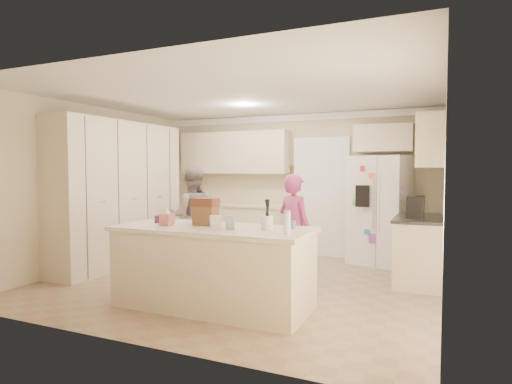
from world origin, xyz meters
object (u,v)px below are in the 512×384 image
at_px(utensil_crock, 267,223).
at_px(dollhouse_body, 206,216).
at_px(island_base, 213,269).
at_px(teen_girl, 294,228).
at_px(coffee_maker, 415,207).
at_px(teen_boy, 192,217).
at_px(tissue_box, 167,219).
at_px(refrigerator, 379,210).

relative_size(utensil_crock, dollhouse_body, 0.58).
xyz_separation_m(island_base, teen_girl, (0.49, 1.44, 0.32)).
bearing_deg(coffee_maker, teen_boy, -176.69).
xyz_separation_m(utensil_crock, teen_boy, (-2.00, 1.65, -0.19)).
relative_size(utensil_crock, teen_girl, 0.10).
relative_size(tissue_box, teen_girl, 0.09).
height_order(refrigerator, island_base, refrigerator).
bearing_deg(island_base, refrigerator, 65.25).
distance_m(coffee_maker, utensil_crock, 2.32).
height_order(refrigerator, dollhouse_body, refrigerator).
bearing_deg(refrigerator, tissue_box, -107.11).
bearing_deg(teen_boy, utensil_crock, 105.86).
height_order(island_base, teen_boy, teen_boy).
xyz_separation_m(refrigerator, teen_boy, (-2.78, -1.38, -0.09)).
bearing_deg(teen_girl, dollhouse_body, 89.08).
bearing_deg(dollhouse_body, island_base, -33.69).
bearing_deg(refrigerator, dollhouse_body, -103.12).
bearing_deg(utensil_crock, teen_girl, 96.46).
bearing_deg(coffee_maker, dollhouse_body, -140.71).
bearing_deg(coffee_maker, island_base, -137.17).
distance_m(tissue_box, teen_boy, 1.98).
relative_size(refrigerator, tissue_box, 12.86).
height_order(utensil_crock, teen_girl, teen_girl).
xyz_separation_m(tissue_box, teen_girl, (1.04, 1.54, -0.24)).
relative_size(refrigerator, coffee_maker, 6.00).
relative_size(tissue_box, dollhouse_body, 0.54).
bearing_deg(tissue_box, teen_girl, 55.95).
height_order(dollhouse_body, teen_boy, teen_boy).
distance_m(tissue_box, dollhouse_body, 0.45).
bearing_deg(utensil_crock, tissue_box, -172.87).
relative_size(dollhouse_body, teen_boy, 0.16).
height_order(island_base, dollhouse_body, dollhouse_body).
bearing_deg(dollhouse_body, teen_girl, 64.43).
relative_size(dollhouse_body, teen_girl, 0.17).
xyz_separation_m(coffee_maker, teen_boy, (-3.40, -0.20, -0.26)).
distance_m(tissue_box, teen_girl, 1.88).
relative_size(refrigerator, island_base, 0.82).
bearing_deg(tissue_box, island_base, 10.30).
bearing_deg(utensil_crock, island_base, -175.60).
xyz_separation_m(refrigerator, teen_girl, (-0.93, -1.65, -0.14)).
height_order(coffee_maker, dollhouse_body, coffee_maker).
distance_m(refrigerator, island_base, 3.43).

